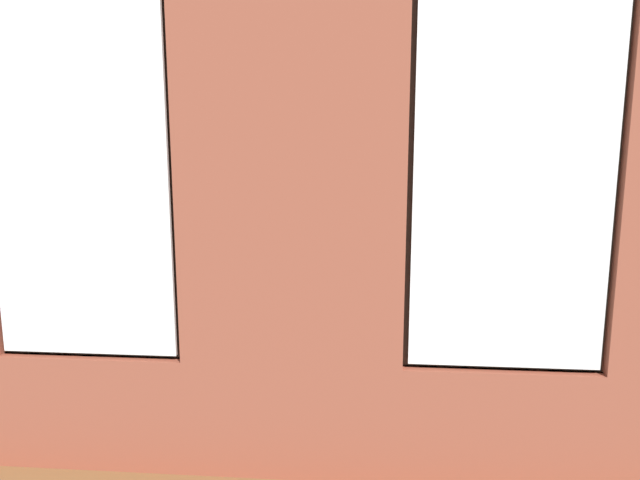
% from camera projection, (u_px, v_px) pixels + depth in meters
% --- Properties ---
extents(ground_plane, '(6.99, 6.03, 0.10)m').
position_uv_depth(ground_plane, '(327.00, 331.00, 6.20)').
color(ground_plane, brown).
extents(brick_wall_with_windows, '(6.39, 0.30, 3.21)m').
position_uv_depth(brick_wall_with_windows, '(290.00, 205.00, 3.33)').
color(brick_wall_with_windows, brown).
rests_on(brick_wall_with_windows, ground_plane).
extents(couch_by_window, '(2.00, 0.87, 0.80)m').
position_uv_depth(couch_by_window, '(316.00, 375.00, 4.18)').
color(couch_by_window, black).
rests_on(couch_by_window, ground_plane).
extents(couch_left, '(0.97, 2.12, 0.80)m').
position_uv_depth(couch_left, '(619.00, 327.00, 5.17)').
color(couch_left, black).
rests_on(couch_left, ground_plane).
extents(coffee_table, '(1.23, 0.83, 0.45)m').
position_uv_depth(coffee_table, '(314.00, 292.00, 5.98)').
color(coffee_table, olive).
rests_on(coffee_table, ground_plane).
extents(cup_ceramic, '(0.07, 0.07, 0.09)m').
position_uv_depth(cup_ceramic, '(300.00, 279.00, 6.07)').
color(cup_ceramic, '#B23D38').
rests_on(cup_ceramic, coffee_table).
extents(candle_jar, '(0.08, 0.08, 0.12)m').
position_uv_depth(candle_jar, '(274.00, 283.00, 5.86)').
color(candle_jar, '#B7333D').
rests_on(candle_jar, coffee_table).
extents(remote_silver, '(0.18, 0.11, 0.02)m').
position_uv_depth(remote_silver, '(350.00, 282.00, 6.08)').
color(remote_silver, '#B2B2B7').
rests_on(remote_silver, coffee_table).
extents(media_console, '(1.01, 0.42, 0.47)m').
position_uv_depth(media_console, '(32.00, 307.00, 6.04)').
color(media_console, black).
rests_on(media_console, ground_plane).
extents(tv_flatscreen, '(1.22, 0.20, 0.79)m').
position_uv_depth(tv_flatscreen, '(26.00, 243.00, 5.92)').
color(tv_flatscreen, black).
rests_on(tv_flatscreen, media_console).
extents(papasan_chair, '(1.03, 1.03, 0.67)m').
position_uv_depth(papasan_chair, '(285.00, 247.00, 7.96)').
color(papasan_chair, olive).
rests_on(papasan_chair, ground_plane).
extents(potted_plant_foreground_right, '(0.56, 0.56, 0.78)m').
position_uv_depth(potted_plant_foreground_right, '(146.00, 236.00, 8.24)').
color(potted_plant_foreground_right, '#47423D').
rests_on(potted_plant_foreground_right, ground_plane).
extents(potted_plant_mid_room_small, '(0.30, 0.30, 0.52)m').
position_uv_depth(potted_plant_mid_room_small, '(386.00, 272.00, 6.93)').
color(potted_plant_mid_room_small, '#9E5638').
rests_on(potted_plant_mid_room_small, ground_plane).
extents(potted_plant_corner_near_left, '(1.06, 0.99, 1.46)m').
position_uv_depth(potted_plant_corner_near_left, '(550.00, 223.00, 7.79)').
color(potted_plant_corner_near_left, beige).
rests_on(potted_plant_corner_near_left, ground_plane).
extents(potted_plant_by_left_couch, '(0.44, 0.44, 0.67)m').
position_uv_depth(potted_plant_by_left_couch, '(528.00, 267.00, 6.63)').
color(potted_plant_by_left_couch, beige).
rests_on(potted_plant_by_left_couch, ground_plane).
extents(potted_plant_beside_window_right, '(0.74, 0.74, 1.03)m').
position_uv_depth(potted_plant_beside_window_right, '(19.00, 322.00, 4.19)').
color(potted_plant_beside_window_right, '#9E5638').
rests_on(potted_plant_beside_window_right, ground_plane).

